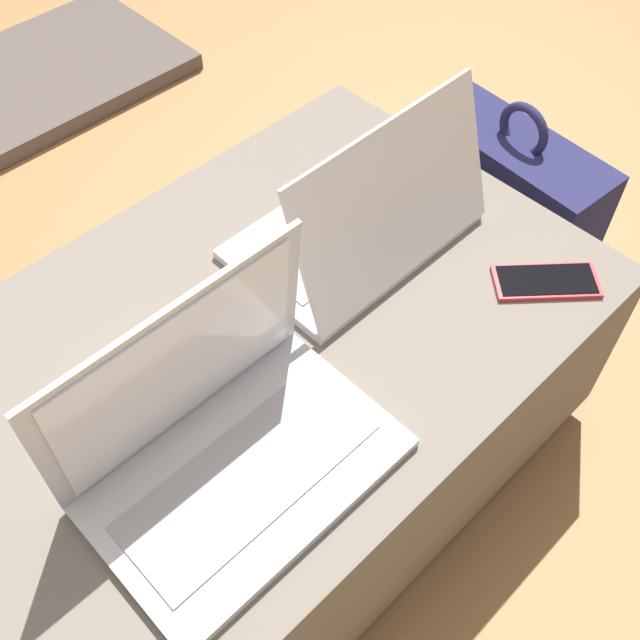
# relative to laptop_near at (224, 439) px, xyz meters

# --- Properties ---
(ground_plane) EXTENTS (14.00, 14.00, 0.00)m
(ground_plane) POSITION_rel_laptop_near_xyz_m (0.15, 0.13, -0.45)
(ground_plane) COLOR #9E7042
(ottoman) EXTENTS (1.02, 0.67, 0.39)m
(ottoman) POSITION_rel_laptop_near_xyz_m (0.15, 0.13, -0.25)
(ottoman) COLOR #3D3832
(ottoman) RESTS_ON ground_plane
(laptop_near) EXTENTS (0.37, 0.24, 0.25)m
(laptop_near) POSITION_rel_laptop_near_xyz_m (0.00, 0.00, 0.00)
(laptop_near) COLOR silver
(laptop_near) RESTS_ON ottoman
(laptop_far) EXTENTS (0.36, 0.24, 0.24)m
(laptop_far) POSITION_rel_laptop_near_xyz_m (0.38, 0.14, -0.00)
(laptop_far) COLOR silver
(laptop_far) RESTS_ON ottoman
(cell_phone) EXTENTS (0.16, 0.15, 0.01)m
(cell_phone) POSITION_rel_laptop_near_xyz_m (0.52, -0.10, -0.05)
(cell_phone) COLOR red
(cell_phone) RESTS_ON ottoman
(backpack) EXTENTS (0.20, 0.37, 0.47)m
(backpack) POSITION_rel_laptop_near_xyz_m (0.77, 0.12, -0.25)
(backpack) COLOR #23234C
(backpack) RESTS_ON ground_plane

